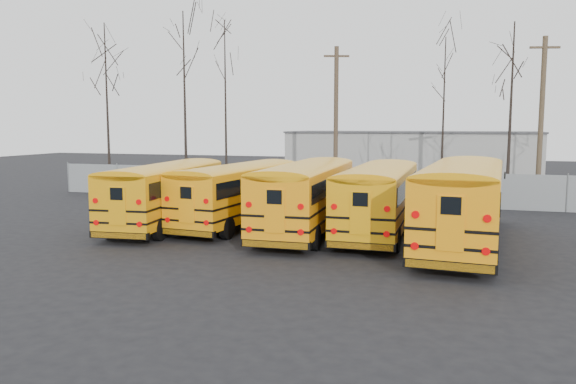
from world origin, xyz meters
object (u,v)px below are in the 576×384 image
(bus_c, at_px, (307,191))
(utility_pole_left, at_px, (336,117))
(bus_a, at_px, (168,189))
(bus_e, at_px, (463,197))
(bus_b, at_px, (241,189))
(utility_pole_right, at_px, (541,118))
(bus_d, at_px, (380,193))

(bus_c, relative_size, utility_pole_left, 1.09)
(bus_a, relative_size, bus_e, 0.89)
(bus_b, distance_m, bus_e, 10.18)
(bus_e, bearing_deg, bus_a, -179.55)
(bus_c, distance_m, bus_e, 6.58)
(bus_c, height_order, utility_pole_right, utility_pole_right)
(bus_e, relative_size, utility_pole_left, 1.17)
(bus_d, height_order, utility_pole_right, utility_pole_right)
(bus_e, relative_size, utility_pole_right, 1.22)
(bus_a, height_order, utility_pole_right, utility_pole_right)
(utility_pole_right, bearing_deg, bus_b, -153.44)
(bus_c, xyz_separation_m, utility_pole_right, (10.88, 13.47, 3.27))
(bus_a, height_order, bus_d, bus_d)
(bus_d, relative_size, utility_pole_right, 1.09)
(bus_d, bearing_deg, bus_e, -26.72)
(bus_d, bearing_deg, bus_a, -174.47)
(bus_d, bearing_deg, bus_c, -169.30)
(bus_a, relative_size, bus_d, 0.99)
(bus_d, xyz_separation_m, bus_e, (3.43, -1.73, 0.18))
(bus_a, relative_size, utility_pole_left, 1.05)
(bus_d, distance_m, utility_pole_left, 17.32)
(bus_b, relative_size, bus_e, 0.88)
(bus_a, distance_m, bus_e, 13.14)
(bus_a, xyz_separation_m, bus_e, (13.12, -0.79, 0.21))
(bus_a, bearing_deg, bus_d, 0.26)
(bus_a, distance_m, utility_pole_right, 22.57)
(bus_d, height_order, bus_e, bus_e)
(bus_a, height_order, bus_e, bus_e)
(bus_b, height_order, utility_pole_left, utility_pole_left)
(bus_c, xyz_separation_m, bus_d, (3.06, 0.58, -0.05))
(bus_b, distance_m, bus_d, 6.55)
(bus_b, bearing_deg, bus_e, -6.10)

